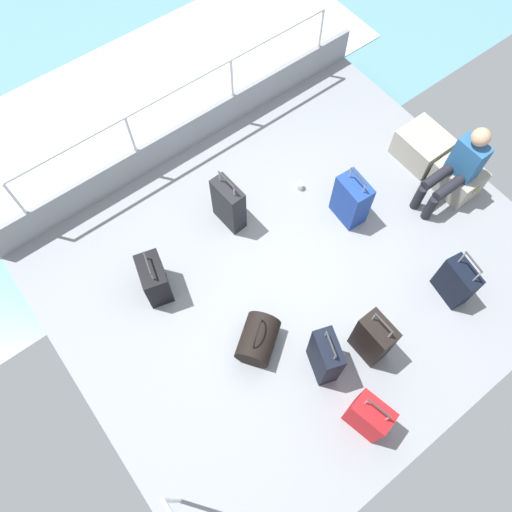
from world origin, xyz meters
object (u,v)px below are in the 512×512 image
Objects in this scene: cargo_crate_0 at (422,146)px; cargo_crate_1 at (457,179)px; suitcase_0 at (351,200)px; suitcase_4 at (369,416)px; suitcase_2 at (325,357)px; suitcase_1 at (154,279)px; passenger_seated at (458,167)px; suitcase_3 at (456,282)px; suitcase_5 at (229,204)px; suitcase_6 at (373,338)px; paper_cup at (300,186)px; duffel_bag at (258,339)px.

cargo_crate_1 is at bearing -1.26° from cargo_crate_0.
cargo_crate_0 is 1.29m from suitcase_0.
suitcase_0 is at bearing 141.89° from suitcase_4.
suitcase_1 is at bearing -153.40° from suitcase_2.
suitcase_1 is (-1.03, -3.37, -0.30)m from passenger_seated.
suitcase_1 is at bearing -103.30° from suitcase_0.
cargo_crate_0 is at bearing 94.10° from suitcase_0.
suitcase_3 is 0.93× the size of suitcase_5.
suitcase_6 is at bearing -68.96° from cargo_crate_1.
paper_cup is (-2.47, 1.24, -0.25)m from suitcase_4.
duffel_bag is (0.13, -2.88, -0.38)m from passenger_seated.
cargo_crate_0 is 2.99m from suitcase_2.
suitcase_0 reaches higher than duffel_bag.
suitcase_0 is (0.09, -1.28, 0.12)m from cargo_crate_0.
cargo_crate_0 is 3.16m from duffel_bag.
suitcase_6 is (1.43, -2.20, 0.14)m from cargo_crate_0.
suitcase_4 is (2.39, 0.83, 0.03)m from suitcase_1.
suitcase_0 reaches higher than suitcase_1.
suitcase_0 is 1.01× the size of suitcase_3.
suitcase_5 is 1.00× the size of suitcase_6.
suitcase_6 reaches higher than suitcase_2.
suitcase_2 is 0.97× the size of suitcase_6.
suitcase_2 reaches higher than suitcase_3.
suitcase_1 is at bearing -107.06° from passenger_seated.
passenger_seated is at bearing -90.00° from cargo_crate_1.
passenger_seated is 1.44× the size of suitcase_4.
suitcase_0 is 1.03× the size of suitcase_4.
suitcase_2 is at bearing -106.32° from suitcase_6.
suitcase_6 is at bearing 5.95° from suitcase_5.
suitcase_0 reaches higher than cargo_crate_0.
cargo_crate_1 is 0.68× the size of suitcase_5.
cargo_crate_1 is at bearing 116.57° from suitcase_4.
cargo_crate_1 is at bearing 52.94° from paper_cup.
suitcase_4 is (1.94, -2.73, 0.10)m from cargo_crate_0.
suitcase_2 reaches higher than duffel_bag.
cargo_crate_0 is at bearing 125.45° from suitcase_4.
suitcase_0 is at bearing 109.04° from duffel_bag.
suitcase_6 reaches higher than paper_cup.
suitcase_1 reaches higher than duffel_bag.
suitcase_3 reaches higher than cargo_crate_0.
duffel_bag is at bearing -87.46° from passenger_seated.
suitcase_3 is 2.17m from duffel_bag.
suitcase_4 is 7.49× the size of paper_cup.
suitcase_6 reaches higher than suitcase_0.
passenger_seated is at bearing 60.22° from suitcase_5.
suitcase_2 is at bearing 33.86° from duffel_bag.
cargo_crate_0 is 1.59m from paper_cup.
suitcase_1 is 0.89× the size of suitcase_4.
suitcase_4 reaches higher than cargo_crate_1.
cargo_crate_0 reaches higher than paper_cup.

